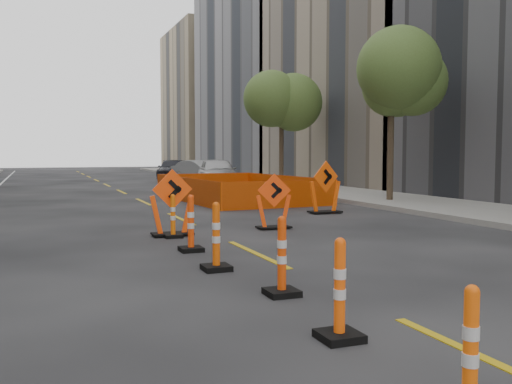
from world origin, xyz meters
name	(u,v)px	position (x,y,z in m)	size (l,w,h in m)	color
ground_plane	(375,309)	(0.00, 0.00, 0.00)	(140.00, 140.00, 0.00)	black
sidewalk_right	(403,201)	(9.00, 12.00, 0.07)	(4.00, 90.00, 0.15)	gray
bld_right_c	(399,68)	(17.00, 23.80, 7.00)	(12.00, 16.00, 14.00)	gray
bld_right_d	(288,59)	(17.00, 40.20, 10.00)	(12.00, 18.00, 20.00)	gray
bld_right_e	(223,100)	(17.00, 58.60, 8.00)	(12.00, 14.00, 16.00)	tan
tree_r_b	(392,80)	(8.40, 12.00, 4.53)	(2.80, 2.80, 5.95)	#382B1E
tree_r_c	(281,103)	(8.40, 22.00, 4.53)	(2.80, 2.80, 5.95)	#382B1E
channelizer_1	(470,353)	(-0.99, -2.73, 0.49)	(0.39, 0.39, 0.98)	#F0570A
channelizer_2	(340,289)	(-0.99, -0.87, 0.52)	(0.41, 0.41, 1.05)	#F8510A
channelizer_3	(282,256)	(-0.81, 1.00, 0.53)	(0.42, 0.42, 1.06)	#D63C09
channelizer_4	(216,236)	(-1.14, 2.86, 0.55)	(0.44, 0.44, 1.11)	#D94E09
channelizer_5	(191,223)	(-1.07, 4.72, 0.54)	(0.43, 0.43, 1.09)	#E43B09
channelizer_6	(173,216)	(-1.00, 6.58, 0.49)	(0.38, 0.38, 0.98)	#DA5A09
chevron_sign_left	(172,203)	(-0.95, 6.85, 0.76)	(1.01, 0.61, 1.52)	#FF450A
chevron_sign_center	(274,201)	(1.67, 7.12, 0.69)	(0.92, 0.55, 1.37)	#FF400A
chevron_sign_right	(325,187)	(4.55, 9.84, 0.82)	(1.09, 0.65, 1.64)	#F64F0A
safety_fence	(238,188)	(3.68, 15.56, 0.47)	(4.40, 7.49, 0.94)	#FF5F0D
parked_car_near	(217,172)	(5.34, 23.69, 0.81)	(1.91, 4.76, 1.62)	#BDBDBF
parked_car_mid	(200,171)	(5.82, 28.78, 0.70)	(1.48, 4.24, 1.40)	#97989C
parked_car_far	(172,170)	(5.17, 33.83, 0.68)	(1.89, 4.66, 1.35)	black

